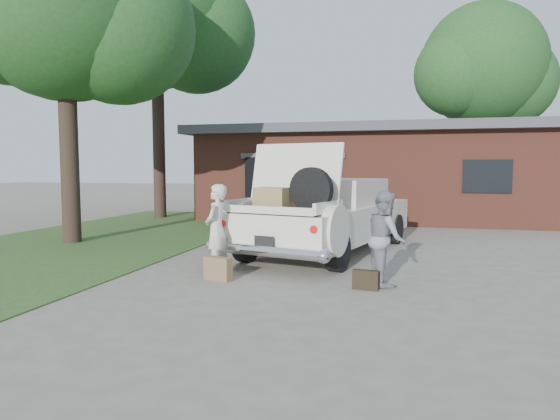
# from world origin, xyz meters

# --- Properties ---
(ground) EXTENTS (90.00, 90.00, 0.00)m
(ground) POSITION_xyz_m (0.00, 0.00, 0.00)
(ground) COLOR gray
(ground) RESTS_ON ground
(grass_strip) EXTENTS (6.00, 16.00, 0.02)m
(grass_strip) POSITION_xyz_m (-5.50, 3.00, 0.01)
(grass_strip) COLOR #2D4C1E
(grass_strip) RESTS_ON ground
(house) EXTENTS (12.80, 7.80, 3.30)m
(house) POSITION_xyz_m (0.98, 11.47, 1.67)
(house) COLOR brown
(house) RESTS_ON ground
(tree_left) EXTENTS (5.76, 5.01, 8.47)m
(tree_left) POSITION_xyz_m (-5.76, 2.56, 5.71)
(tree_left) COLOR #38281E
(tree_left) RESTS_ON ground
(tree_back) EXTENTS (6.62, 5.76, 10.49)m
(tree_back) POSITION_xyz_m (-6.62, 8.73, 7.28)
(tree_back) COLOR #38281E
(tree_back) RESTS_ON ground
(tree_right) EXTENTS (6.52, 5.67, 9.49)m
(tree_right) POSITION_xyz_m (5.55, 17.32, 6.36)
(tree_right) COLOR #38281E
(tree_right) RESTS_ON ground
(sedan) EXTENTS (3.46, 6.00, 2.32)m
(sedan) POSITION_xyz_m (0.53, 2.75, 0.83)
(sedan) COLOR beige
(sedan) RESTS_ON ground
(woman_left) EXTENTS (0.38, 0.58, 1.57)m
(woman_left) POSITION_xyz_m (-1.00, 0.05, 0.79)
(woman_left) COLOR beige
(woman_left) RESTS_ON ground
(woman_right) EXTENTS (0.78, 0.88, 1.51)m
(woman_right) POSITION_xyz_m (1.89, -0.05, 0.75)
(woman_right) COLOR gray
(woman_right) RESTS_ON ground
(suitcase_left) EXTENTS (0.53, 0.31, 0.39)m
(suitcase_left) POSITION_xyz_m (-0.80, -0.42, 0.19)
(suitcase_left) COLOR olive
(suitcase_left) RESTS_ON ground
(suitcase_right) EXTENTS (0.41, 0.17, 0.30)m
(suitcase_right) POSITION_xyz_m (1.62, -0.47, 0.15)
(suitcase_right) COLOR black
(suitcase_right) RESTS_ON ground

